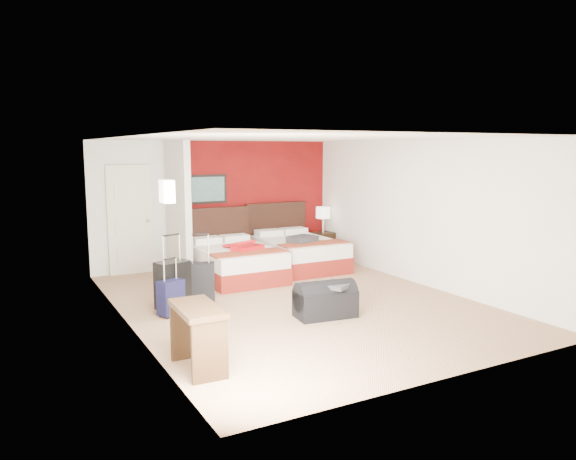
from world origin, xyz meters
TOP-DOWN VIEW (x-y plane):
  - ground at (0.00, 0.00)m, footprint 6.50×6.50m
  - room_walls at (-1.40, 1.42)m, footprint 5.02×6.52m
  - red_accent_panel at (0.75, 3.23)m, footprint 3.50×0.04m
  - partition_wall at (-1.00, 2.61)m, footprint 0.12×1.20m
  - entry_door at (-1.75, 3.20)m, footprint 0.82×0.06m
  - bed_left at (-0.17, 1.87)m, footprint 1.32×1.88m
  - bed_right at (1.28, 2.12)m, footprint 1.35×1.91m
  - red_suitcase_open at (-0.07, 1.77)m, footprint 0.75×0.86m
  - jacket_bundle at (1.18, 1.82)m, footprint 0.62×0.55m
  - nightstand at (2.25, 2.78)m, footprint 0.44×0.44m
  - table_lamp at (2.25, 2.78)m, footprint 0.33×0.33m
  - suitcase_black at (-1.77, 0.48)m, footprint 0.53×0.42m
  - suitcase_charcoal at (-1.29, 0.61)m, footprint 0.47×0.38m
  - suitcase_navy at (-1.88, 0.21)m, footprint 0.41×0.33m
  - duffel_bag at (0.02, -0.86)m, footprint 0.88×0.55m
  - jacket_draped at (0.17, -0.91)m, footprint 0.55×0.52m
  - desk at (-2.18, -1.81)m, footprint 0.45×0.86m

SIDE VIEW (x-z plane):
  - ground at x=0.00m, z-range 0.00..0.00m
  - duffel_bag at x=0.02m, z-range 0.00..0.42m
  - suitcase_navy at x=-1.88m, z-range 0.00..0.49m
  - nightstand at x=2.25m, z-range 0.00..0.56m
  - bed_left at x=-0.17m, z-range 0.00..0.56m
  - bed_right at x=1.28m, z-range 0.00..0.57m
  - suitcase_charcoal at x=-1.29m, z-range 0.00..0.60m
  - suitcase_black at x=-1.77m, z-range 0.00..0.70m
  - desk at x=-2.18m, z-range 0.00..0.70m
  - jacket_draped at x=0.17m, z-range 0.42..0.48m
  - red_suitcase_open at x=-0.07m, z-range 0.56..0.65m
  - jacket_bundle at x=1.18m, z-range 0.57..0.69m
  - table_lamp at x=2.25m, z-range 0.56..1.11m
  - entry_door at x=-1.75m, z-range 0.00..2.05m
  - red_accent_panel at x=0.75m, z-range 0.00..2.50m
  - partition_wall at x=-1.00m, z-range 0.00..2.50m
  - room_walls at x=-1.40m, z-range 0.01..2.51m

